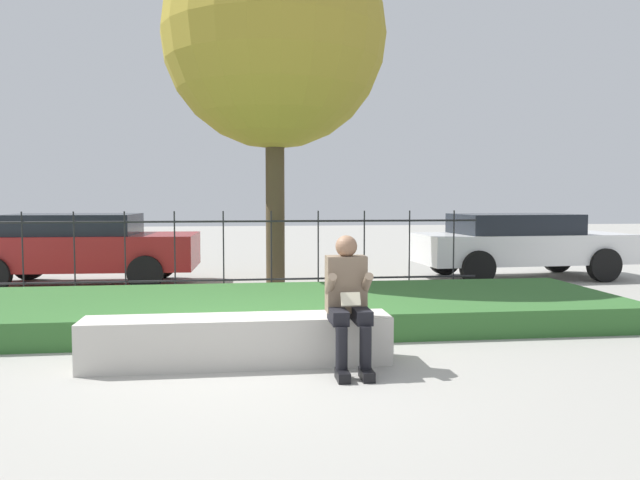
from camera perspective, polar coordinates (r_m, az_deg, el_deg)
ground_plane at (r=6.28m, az=-6.11°, el=-11.20°), size 60.00×60.00×0.00m
stone_bench at (r=6.23m, az=-7.49°, el=-9.34°), size 2.99×0.52×0.47m
person_seated_reader at (r=5.93m, az=2.57°, el=-5.17°), size 0.42×0.73×1.27m
grass_berm at (r=8.30m, az=-6.43°, el=-6.34°), size 9.81×2.81×0.32m
iron_fence at (r=10.30m, az=-6.64°, el=-1.07°), size 7.81×0.03×1.42m
car_parked_right at (r=13.23m, az=17.76°, el=-0.27°), size 4.32×2.02×1.31m
car_parked_left at (r=12.47m, az=-21.00°, el=-0.55°), size 4.22×2.01×1.33m
tree_behind_fence at (r=11.09m, az=-4.19°, el=18.00°), size 3.77×3.77×6.24m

